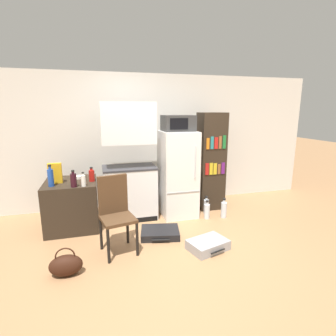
{
  "coord_description": "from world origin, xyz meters",
  "views": [
    {
      "loc": [
        -0.88,
        -2.9,
        1.81
      ],
      "look_at": [
        0.14,
        0.85,
        0.94
      ],
      "focal_mm": 28.0,
      "sensor_mm": 36.0,
      "label": 1
    }
  ],
  "objects_px": {
    "bottle_milk_white": "(83,180)",
    "handbag": "(66,265)",
    "side_table": "(72,204)",
    "microwave": "(178,123)",
    "refrigerator": "(178,174)",
    "bookshelf": "(211,162)",
    "bottle_wine_dark": "(73,180)",
    "cereal_box": "(55,173)",
    "bottle_ketchup_red": "(92,175)",
    "bowl": "(79,177)",
    "bottle_blue_soda": "(51,177)",
    "chair": "(115,208)",
    "suitcase_large_flat": "(160,233)",
    "water_bottle_front": "(207,211)",
    "water_bottle_back": "(206,206)",
    "suitcase_small_flat": "(208,245)",
    "water_bottle_middle": "(224,209)",
    "kitchen_hutch": "(129,167)"
  },
  "relations": [
    {
      "from": "bottle_milk_white",
      "to": "handbag",
      "type": "height_order",
      "value": "bottle_milk_white"
    },
    {
      "from": "side_table",
      "to": "microwave",
      "type": "xyz_separation_m",
      "value": [
        1.74,
        0.07,
        1.22
      ]
    },
    {
      "from": "refrigerator",
      "to": "bookshelf",
      "type": "bearing_deg",
      "value": 11.91
    },
    {
      "from": "bottle_wine_dark",
      "to": "cereal_box",
      "type": "bearing_deg",
      "value": 134.51
    },
    {
      "from": "bottle_ketchup_red",
      "to": "bowl",
      "type": "distance_m",
      "value": 0.32
    },
    {
      "from": "bottle_blue_soda",
      "to": "bottle_wine_dark",
      "type": "bearing_deg",
      "value": -20.59
    },
    {
      "from": "microwave",
      "to": "chair",
      "type": "relative_size",
      "value": 0.52
    },
    {
      "from": "refrigerator",
      "to": "suitcase_large_flat",
      "type": "bearing_deg",
      "value": -123.54
    },
    {
      "from": "cereal_box",
      "to": "suitcase_large_flat",
      "type": "relative_size",
      "value": 0.49
    },
    {
      "from": "bottle_wine_dark",
      "to": "water_bottle_front",
      "type": "distance_m",
      "value": 2.19
    },
    {
      "from": "bookshelf",
      "to": "cereal_box",
      "type": "distance_m",
      "value": 2.62
    },
    {
      "from": "suitcase_large_flat",
      "to": "water_bottle_back",
      "type": "bearing_deg",
      "value": 43.68
    },
    {
      "from": "chair",
      "to": "suitcase_small_flat",
      "type": "distance_m",
      "value": 1.31
    },
    {
      "from": "bottle_blue_soda",
      "to": "water_bottle_middle",
      "type": "relative_size",
      "value": 0.92
    },
    {
      "from": "bottle_blue_soda",
      "to": "cereal_box",
      "type": "xyz_separation_m",
      "value": [
        0.04,
        0.16,
        0.02
      ]
    },
    {
      "from": "refrigerator",
      "to": "suitcase_large_flat",
      "type": "xyz_separation_m",
      "value": [
        -0.5,
        -0.75,
        -0.68
      ]
    },
    {
      "from": "microwave",
      "to": "bottle_blue_soda",
      "type": "bearing_deg",
      "value": -171.97
    },
    {
      "from": "refrigerator",
      "to": "water_bottle_back",
      "type": "bearing_deg",
      "value": -14.31
    },
    {
      "from": "side_table",
      "to": "water_bottle_front",
      "type": "height_order",
      "value": "side_table"
    },
    {
      "from": "bookshelf",
      "to": "bottle_blue_soda",
      "type": "height_order",
      "value": "bookshelf"
    },
    {
      "from": "microwave",
      "to": "chair",
      "type": "bearing_deg",
      "value": -140.09
    },
    {
      "from": "refrigerator",
      "to": "chair",
      "type": "relative_size",
      "value": 1.47
    },
    {
      "from": "side_table",
      "to": "bottle_milk_white",
      "type": "distance_m",
      "value": 0.6
    },
    {
      "from": "bookshelf",
      "to": "bottle_wine_dark",
      "type": "height_order",
      "value": "bookshelf"
    },
    {
      "from": "microwave",
      "to": "bottle_milk_white",
      "type": "relative_size",
      "value": 2.46
    },
    {
      "from": "suitcase_small_flat",
      "to": "bottle_blue_soda",
      "type": "bearing_deg",
      "value": 136.69
    },
    {
      "from": "microwave",
      "to": "water_bottle_middle",
      "type": "distance_m",
      "value": 1.65
    },
    {
      "from": "side_table",
      "to": "cereal_box",
      "type": "distance_m",
      "value": 0.56
    },
    {
      "from": "microwave",
      "to": "suitcase_small_flat",
      "type": "distance_m",
      "value": 1.98
    },
    {
      "from": "kitchen_hutch",
      "to": "refrigerator",
      "type": "height_order",
      "value": "kitchen_hutch"
    },
    {
      "from": "water_bottle_back",
      "to": "suitcase_large_flat",
      "type": "bearing_deg",
      "value": -147.97
    },
    {
      "from": "kitchen_hutch",
      "to": "microwave",
      "type": "bearing_deg",
      "value": -4.61
    },
    {
      "from": "chair",
      "to": "side_table",
      "type": "bearing_deg",
      "value": 112.2
    },
    {
      "from": "microwave",
      "to": "kitchen_hutch",
      "type": "bearing_deg",
      "value": 175.39
    },
    {
      "from": "suitcase_small_flat",
      "to": "microwave",
      "type": "bearing_deg",
      "value": 74.41
    },
    {
      "from": "bottle_ketchup_red",
      "to": "suitcase_small_flat",
      "type": "bearing_deg",
      "value": -37.97
    },
    {
      "from": "bottle_wine_dark",
      "to": "water_bottle_back",
      "type": "bearing_deg",
      "value": 7.13
    },
    {
      "from": "refrigerator",
      "to": "bottle_milk_white",
      "type": "distance_m",
      "value": 1.58
    },
    {
      "from": "kitchen_hutch",
      "to": "water_bottle_middle",
      "type": "bearing_deg",
      "value": -15.99
    },
    {
      "from": "bowl",
      "to": "cereal_box",
      "type": "distance_m",
      "value": 0.39
    },
    {
      "from": "microwave",
      "to": "suitcase_large_flat",
      "type": "distance_m",
      "value": 1.78
    },
    {
      "from": "bowl",
      "to": "handbag",
      "type": "xyz_separation_m",
      "value": [
        -0.1,
        -1.45,
        -0.63
      ]
    },
    {
      "from": "bottle_ketchup_red",
      "to": "bookshelf",
      "type": "bearing_deg",
      "value": 8.07
    },
    {
      "from": "bottle_milk_white",
      "to": "suitcase_large_flat",
      "type": "xyz_separation_m",
      "value": [
        1.03,
        -0.35,
        -0.77
      ]
    },
    {
      "from": "bottle_wine_dark",
      "to": "water_bottle_middle",
      "type": "xyz_separation_m",
      "value": [
        2.37,
        0.02,
        -0.7
      ]
    },
    {
      "from": "bottle_ketchup_red",
      "to": "water_bottle_front",
      "type": "height_order",
      "value": "bottle_ketchup_red"
    },
    {
      "from": "handbag",
      "to": "microwave",
      "type": "bearing_deg",
      "value": 38.59
    },
    {
      "from": "kitchen_hutch",
      "to": "water_bottle_middle",
      "type": "xyz_separation_m",
      "value": [
        1.53,
        -0.44,
        -0.74
      ]
    },
    {
      "from": "kitchen_hutch",
      "to": "water_bottle_back",
      "type": "xyz_separation_m",
      "value": [
        1.31,
        -0.19,
        -0.75
      ]
    },
    {
      "from": "bottle_ketchup_red",
      "to": "water_bottle_back",
      "type": "relative_size",
      "value": 0.69
    }
  ]
}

